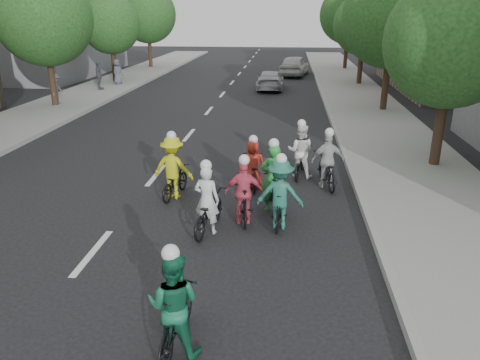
% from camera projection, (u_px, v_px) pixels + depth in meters
% --- Properties ---
extents(ground, '(120.00, 120.00, 0.00)m').
position_uv_depth(ground, '(93.00, 253.00, 9.90)').
color(ground, black).
rests_on(ground, ground).
extents(sidewalk_left, '(4.00, 80.00, 0.15)m').
position_uv_depth(sidewalk_left, '(5.00, 129.00, 20.00)').
color(sidewalk_left, gray).
rests_on(sidewalk_left, ground).
extents(curb_left, '(0.18, 80.00, 0.18)m').
position_uv_depth(curb_left, '(49.00, 129.00, 19.80)').
color(curb_left, '#999993').
rests_on(curb_left, ground).
extents(sidewalk_right, '(4.00, 80.00, 0.15)m').
position_uv_depth(sidewalk_right, '(388.00, 138.00, 18.46)').
color(sidewalk_right, gray).
rests_on(sidewalk_right, ground).
extents(curb_right, '(0.18, 80.00, 0.18)m').
position_uv_depth(curb_right, '(338.00, 137.00, 18.64)').
color(curb_right, '#999993').
rests_on(curb_right, ground).
extents(bldg_sw, '(10.00, 14.00, 8.00)m').
position_uv_depth(bldg_sw, '(32.00, 22.00, 36.26)').
color(bldg_sw, slate).
rests_on(bldg_sw, ground).
extents(tree_l_3, '(4.80, 4.80, 6.93)m').
position_uv_depth(tree_l_3, '(44.00, 17.00, 23.18)').
color(tree_l_3, black).
rests_on(tree_l_3, ground).
extents(tree_l_4, '(4.00, 4.00, 5.97)m').
position_uv_depth(tree_l_4, '(110.00, 24.00, 31.78)').
color(tree_l_4, black).
rests_on(tree_l_4, ground).
extents(tree_l_5, '(4.80, 4.80, 6.93)m').
position_uv_depth(tree_l_5, '(148.00, 15.00, 40.01)').
color(tree_l_5, black).
rests_on(tree_l_5, ground).
extents(tree_r_0, '(4.00, 4.00, 5.97)m').
position_uv_depth(tree_r_0, '(452.00, 41.00, 13.87)').
color(tree_r_0, black).
rests_on(tree_r_0, ground).
extents(tree_r_1, '(4.80, 4.80, 6.93)m').
position_uv_depth(tree_r_1, '(392.00, 18.00, 22.10)').
color(tree_r_1, black).
rests_on(tree_r_1, ground).
extents(tree_r_2, '(4.00, 4.00, 5.97)m').
position_uv_depth(tree_r_2, '(364.00, 25.00, 30.71)').
color(tree_r_2, black).
rests_on(tree_r_2, ground).
extents(tree_r_3, '(4.80, 4.80, 6.93)m').
position_uv_depth(tree_r_3, '(349.00, 15.00, 38.93)').
color(tree_r_3, black).
rests_on(tree_r_3, ground).
extents(cyclist_0, '(0.91, 1.85, 1.75)m').
position_uv_depth(cyclist_0, '(208.00, 208.00, 10.70)').
color(cyclist_0, black).
rests_on(cyclist_0, ground).
extents(cyclist_1, '(0.83, 1.71, 1.79)m').
position_uv_depth(cyclist_1, '(175.00, 311.00, 6.86)').
color(cyclist_1, black).
rests_on(cyclist_1, ground).
extents(cyclist_2, '(1.21, 1.64, 1.87)m').
position_uv_depth(cyclist_2, '(174.00, 173.00, 12.63)').
color(cyclist_2, black).
rests_on(cyclist_2, ground).
extents(cyclist_3, '(0.96, 1.55, 1.72)m').
position_uv_depth(cyclist_3, '(244.00, 198.00, 11.13)').
color(cyclist_3, black).
rests_on(cyclist_3, ground).
extents(cyclist_4, '(0.78, 1.76, 1.57)m').
position_uv_depth(cyclist_4, '(253.00, 169.00, 13.39)').
color(cyclist_4, black).
rests_on(cyclist_4, ground).
extents(cyclist_5, '(0.69, 1.59, 1.90)m').
position_uv_depth(cyclist_5, '(273.00, 185.00, 11.83)').
color(cyclist_5, black).
rests_on(cyclist_5, ground).
extents(cyclist_6, '(0.90, 1.77, 1.80)m').
position_uv_depth(cyclist_6, '(300.00, 156.00, 14.25)').
color(cyclist_6, black).
rests_on(cyclist_6, ground).
extents(cyclist_7, '(1.13, 1.50, 1.83)m').
position_uv_depth(cyclist_7, '(280.00, 199.00, 10.84)').
color(cyclist_7, black).
rests_on(cyclist_7, ground).
extents(cyclist_8, '(0.99, 1.89, 1.76)m').
position_uv_depth(cyclist_8, '(327.00, 166.00, 13.45)').
color(cyclist_8, black).
rests_on(cyclist_8, ground).
extents(follow_car_lead, '(1.68, 4.11, 1.19)m').
position_uv_depth(follow_car_lead, '(270.00, 80.00, 30.20)').
color(follow_car_lead, '#AFAFB4').
rests_on(follow_car_lead, ground).
extents(follow_car_trail, '(2.64, 4.87, 1.57)m').
position_uv_depth(follow_car_trail, '(295.00, 66.00, 36.55)').
color(follow_car_trail, silver).
rests_on(follow_car_trail, ground).
extents(spectator_0, '(0.62, 1.05, 1.60)m').
position_uv_depth(spectator_0, '(57.00, 89.00, 24.67)').
color(spectator_0, '#4C4E59').
rests_on(spectator_0, sidewalk_left).
extents(spectator_1, '(0.62, 1.08, 1.73)m').
position_uv_depth(spectator_1, '(99.00, 76.00, 29.13)').
color(spectator_1, '#535461').
rests_on(spectator_1, sidewalk_left).
extents(spectator_2, '(0.74, 0.92, 1.63)m').
position_uv_depth(spectator_2, '(118.00, 72.00, 31.36)').
color(spectator_2, '#545662').
rests_on(spectator_2, sidewalk_left).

